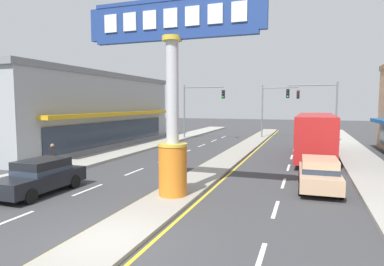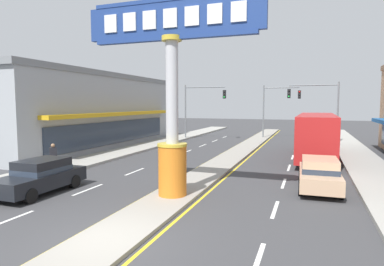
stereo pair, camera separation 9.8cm
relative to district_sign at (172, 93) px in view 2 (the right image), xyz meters
name	(u,v)px [view 2 (the right image)]	position (x,y,z in m)	size (l,w,h in m)	color
ground_plane	(107,243)	(0.00, -4.86, -4.51)	(160.00, 160.00, 0.00)	#3A3A3D
median_strip	(237,153)	(0.00, 13.14, -4.44)	(2.02, 52.00, 0.14)	gray
sidewalk_left	(126,151)	(-8.98, 11.14, -4.42)	(2.74, 60.00, 0.18)	#9E9B93
sidewalk_right	(365,164)	(8.98, 11.14, -4.42)	(2.74, 60.00, 0.18)	#9E9B93
lane_markings	(233,157)	(0.00, 11.79, -4.50)	(8.76, 52.00, 0.01)	silver
district_sign	(172,93)	(0.00, 0.00, 0.00)	(7.74, 1.27, 8.23)	orange
storefront_left	(77,111)	(-15.39, 12.93, -1.09)	(9.84, 22.07, 6.83)	#999EA3
traffic_light_left_side	(200,102)	(-6.25, 22.46, -0.26)	(4.86, 0.46, 6.20)	slate
traffic_light_right_side	(319,102)	(6.25, 22.30, -0.26)	(4.86, 0.46, 6.20)	slate
traffic_light_median_far	(277,103)	(1.82, 26.25, -0.31)	(4.20, 0.46, 6.20)	slate
sedan_near_right_lane	(319,174)	(5.96, 3.54, -3.72)	(1.93, 4.35, 1.53)	tan
bus_far_right_lane	(317,133)	(5.96, 13.21, -2.64)	(2.70, 11.24, 3.26)	#B21E1E
sedan_near_left_lane	(41,176)	(-5.96, -1.26, -3.72)	(1.85, 4.30, 1.53)	black
pedestrian_far_side	(53,156)	(-8.03, 1.79, -3.39)	(0.44, 0.44, 1.65)	#2D4C8C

